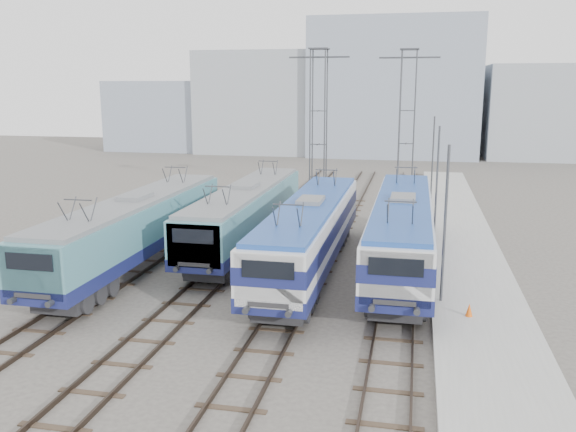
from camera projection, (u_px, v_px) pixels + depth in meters
The scene contains 16 objects.
ground at pixel (236, 309), 26.09m from camera, with size 160.00×160.00×0.00m, color #514C47.
platform at pixel (468, 266), 31.65m from camera, with size 4.00×70.00×0.30m, color #9E9E99.
locomotive_far_left at pixel (135, 226), 31.39m from camera, with size 2.85×18.03×3.39m.
locomotive_center_left at pixel (246, 212), 35.34m from camera, with size 2.79×17.59×3.31m.
locomotive_center_right at pixel (310, 230), 30.43m from camera, with size 2.84×17.97×3.38m.
locomotive_far_right at pixel (402, 228), 30.74m from camera, with size 2.90×18.33×3.45m.
catenary_tower_west at pixel (318, 122), 45.74m from camera, with size 4.50×1.20×12.00m.
catenary_tower_east at pixel (407, 122), 46.35m from camera, with size 4.50×1.20×12.00m.
mast_front at pixel (445, 228), 25.53m from camera, with size 0.12×0.12×7.00m, color #3F4247.
mast_mid at pixel (437, 184), 37.01m from camera, with size 0.12×0.12×7.00m, color #3F4247.
mast_rear at pixel (433, 161), 48.49m from camera, with size 0.12×0.12×7.00m, color #3F4247.
safety_cone at pixel (469, 310), 24.37m from camera, with size 0.28×0.28×0.54m, color #EA5A0F.
building_west at pixel (266, 103), 86.76m from camera, with size 18.00×12.00×14.00m, color #959CA5.
building_center at pixel (394, 88), 82.71m from camera, with size 22.00×14.00×18.00m, color #8894A6.
building_east at pixel (549, 112), 79.31m from camera, with size 16.00×12.00×12.00m, color #959CA5.
building_far_west at pixel (161, 116), 90.40m from camera, with size 14.00×10.00×10.00m, color #8894A6.
Camera 1 is at (7.29, -23.68, 9.35)m, focal length 38.00 mm.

